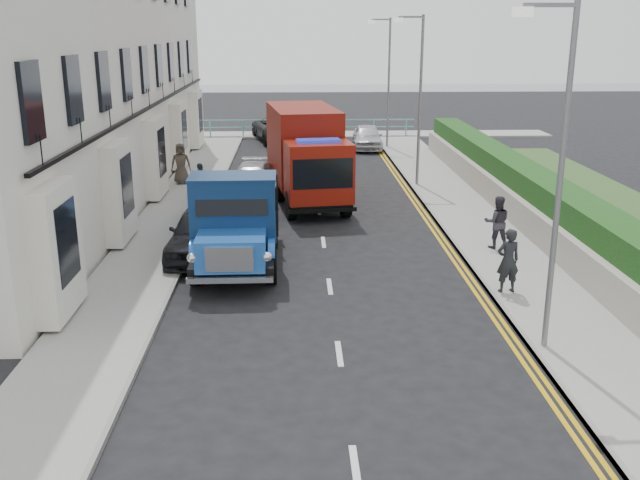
{
  "coord_description": "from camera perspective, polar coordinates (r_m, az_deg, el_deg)",
  "views": [
    {
      "loc": [
        -0.89,
        -15.48,
        6.52
      ],
      "look_at": [
        -0.27,
        1.59,
        1.4
      ],
      "focal_mm": 40.0,
      "sensor_mm": 36.0,
      "label": 1
    }
  ],
  "objects": [
    {
      "name": "red_lorry",
      "position": [
        27.52,
        -1.12,
        7.0
      ],
      "size": [
        3.22,
        7.03,
        3.55
      ],
      "rotation": [
        0.0,
        0.0,
        0.14
      ],
      "color": "black",
      "rests_on": "ground"
    },
    {
      "name": "ground",
      "position": [
        16.82,
        1.12,
        -6.12
      ],
      "size": [
        120.0,
        120.0,
        0.0
      ],
      "primitive_type": "plane",
      "color": "black",
      "rests_on": "ground"
    },
    {
      "name": "lamp_far",
      "position": [
        39.88,
        5.36,
        12.99
      ],
      "size": [
        1.23,
        0.18,
        7.0
      ],
      "color": "slate",
      "rests_on": "ground"
    },
    {
      "name": "pedestrian_west_near",
      "position": [
        27.18,
        -9.49,
        4.49
      ],
      "size": [
        0.97,
        0.78,
        1.53
      ],
      "primitive_type": "imported",
      "rotation": [
        0.0,
        0.0,
        3.67
      ],
      "color": "#1B2430",
      "rests_on": "pavement_west"
    },
    {
      "name": "seafront_railing",
      "position": [
        44.09,
        -0.92,
        8.94
      ],
      "size": [
        13.0,
        0.08,
        1.11
      ],
      "color": "#59B2A5",
      "rests_on": "ground"
    },
    {
      "name": "garden_east",
      "position": [
        26.39,
        15.88,
        3.75
      ],
      "size": [
        1.45,
        28.0,
        1.75
      ],
      "color": "#B2AD9E",
      "rests_on": "ground"
    },
    {
      "name": "lamp_mid",
      "position": [
        30.02,
        7.8,
        11.71
      ],
      "size": [
        1.23,
        0.18,
        7.0
      ],
      "color": "slate",
      "rests_on": "ground"
    },
    {
      "name": "parked_car_mid",
      "position": [
        23.62,
        -8.62,
        2.38
      ],
      "size": [
        2.2,
        4.77,
        1.51
      ],
      "primitive_type": "imported",
      "rotation": [
        0.0,
        0.0,
        0.13
      ],
      "color": "#6590D9",
      "rests_on": "ground"
    },
    {
      "name": "parked_car_front",
      "position": [
        21.25,
        -9.33,
        0.68
      ],
      "size": [
        2.01,
        4.44,
        1.48
      ],
      "primitive_type": "imported",
      "rotation": [
        0.0,
        0.0,
        -0.06
      ],
      "color": "black",
      "rests_on": "ground"
    },
    {
      "name": "seafront_car_right",
      "position": [
        40.01,
        3.8,
        8.23
      ],
      "size": [
        1.74,
        3.97,
        1.33
      ],
      "primitive_type": "imported",
      "rotation": [
        0.0,
        0.0,
        -0.04
      ],
      "color": "silver",
      "rests_on": "ground"
    },
    {
      "name": "pedestrian_east_far",
      "position": [
        21.95,
        13.98,
        1.4
      ],
      "size": [
        0.83,
        0.68,
        1.59
      ],
      "primitive_type": "imported",
      "rotation": [
        0.0,
        0.0,
        3.04
      ],
      "color": "#332F39",
      "rests_on": "pavement_east"
    },
    {
      "name": "terrace_west",
      "position": [
        29.75,
        -19.74,
        17.01
      ],
      "size": [
        6.31,
        30.2,
        14.25
      ],
      "color": "silver",
      "rests_on": "ground"
    },
    {
      "name": "parked_car_rear",
      "position": [
        28.76,
        -5.47,
        4.78
      ],
      "size": [
        2.21,
        4.47,
        1.25
      ],
      "primitive_type": "imported",
      "rotation": [
        0.0,
        0.0,
        -0.11
      ],
      "color": "#A2A2A6",
      "rests_on": "ground"
    },
    {
      "name": "sea_plane",
      "position": [
        75.76,
        -1.43,
        11.74
      ],
      "size": [
        120.0,
        120.0,
        0.0
      ],
      "primitive_type": "plane",
      "color": "slate",
      "rests_on": "ground"
    },
    {
      "name": "pedestrian_east_near",
      "position": [
        18.32,
        14.81,
        -1.6
      ],
      "size": [
        0.66,
        0.49,
        1.65
      ],
      "primitive_type": "imported",
      "rotation": [
        0.0,
        0.0,
        3.31
      ],
      "color": "black",
      "rests_on": "pavement_east"
    },
    {
      "name": "pedestrian_west_far",
      "position": [
        30.83,
        -11.07,
        6.02
      ],
      "size": [
        0.9,
        0.64,
        1.72
      ],
      "primitive_type": "imported",
      "rotation": [
        0.0,
        0.0,
        0.12
      ],
      "color": "#3E352C",
      "rests_on": "pavement_west"
    },
    {
      "name": "pavement_west",
      "position": [
        25.68,
        -11.68,
        1.76
      ],
      "size": [
        2.4,
        38.0,
        0.12
      ],
      "primitive_type": "cube",
      "color": "gray",
      "rests_on": "ground"
    },
    {
      "name": "promenade",
      "position": [
        44.95,
        -0.94,
        8.42
      ],
      "size": [
        30.0,
        2.5,
        0.12
      ],
      "primitive_type": "cube",
      "color": "gray",
      "rests_on": "ground"
    },
    {
      "name": "bedford_lorry",
      "position": [
        19.53,
        -6.83,
        0.92
      ],
      "size": [
        2.4,
        5.8,
        2.71
      ],
      "rotation": [
        0.0,
        0.0,
        0.01
      ],
      "color": "black",
      "rests_on": "ground"
    },
    {
      "name": "pavement_east",
      "position": [
        26.06,
        11.73,
        1.98
      ],
      "size": [
        2.6,
        38.0,
        0.12
      ],
      "primitive_type": "cube",
      "color": "gray",
      "rests_on": "ground"
    },
    {
      "name": "lamp_near",
      "position": [
        14.62,
        18.33,
        5.91
      ],
      "size": [
        1.23,
        0.18,
        7.0
      ],
      "color": "slate",
      "rests_on": "ground"
    },
    {
      "name": "seafront_car_left",
      "position": [
        42.88,
        -3.33,
        8.94
      ],
      "size": [
        3.72,
        5.94,
        1.53
      ],
      "primitive_type": "imported",
      "rotation": [
        0.0,
        0.0,
        3.37
      ],
      "color": "black",
      "rests_on": "ground"
    }
  ]
}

